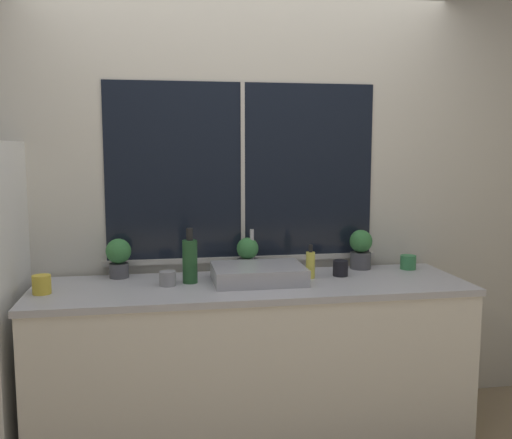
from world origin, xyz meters
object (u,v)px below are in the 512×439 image
Objects in this scene: potted_plant_center at (248,255)px; mug_black at (340,268)px; soap_bottle at (310,264)px; mug_yellow at (42,285)px; bottle_tall at (190,260)px; mug_grey at (168,278)px; mug_green at (408,262)px; potted_plant_left at (119,256)px; potted_plant_right at (361,248)px; sink at (258,273)px.

potted_plant_center is 2.35× the size of mug_black.
potted_plant_center reaches higher than soap_bottle.
bottle_tall is at bearing 8.37° from mug_yellow.
soap_bottle is 2.14× the size of mug_black.
mug_grey is (0.63, 0.07, -0.01)m from mug_yellow.
potted_plant_center is at bearing 26.57° from mug_grey.
bottle_tall is at bearing -174.38° from mug_green.
potted_plant_left reaches higher than mug_black.
potted_plant_left is 0.74× the size of bottle_tall.
soap_bottle is (0.33, -0.19, -0.03)m from potted_plant_center.
potted_plant_left is 1.44m from potted_plant_right.
soap_bottle reaches higher than mug_grey.
potted_plant_left is 1.07× the size of potted_plant_center.
sink is 0.23m from potted_plant_center.
mug_yellow is at bearing -176.10° from sink.
potted_plant_right reaches higher than mug_green.
potted_plant_left is at bearing 172.31° from mug_black.
potted_plant_right is (0.67, 0.23, 0.08)m from sink.
potted_plant_center is 1.10× the size of soap_bottle.
soap_bottle is (1.07, -0.19, -0.05)m from potted_plant_left.
bottle_tall is (-1.04, -0.19, 0.00)m from potted_plant_right.
soap_bottle is at bearing 6.15° from sink.
potted_plant_left is 0.74m from potted_plant_center.
bottle_tall reaches higher than potted_plant_left.
potted_plant_right reaches higher than potted_plant_left.
potted_plant_right reaches higher than soap_bottle.
sink is at bearing -16.48° from potted_plant_left.
sink is 0.38m from bottle_tall.
soap_bottle is 2.00× the size of mug_yellow.
mug_black is 1.00× the size of mug_grey.
potted_plant_right is 1.82m from mug_yellow.
sink is at bearing -170.22° from mug_green.
mug_black is (0.18, 0.02, -0.03)m from soap_bottle.
bottle_tall is at bearing -169.62° from potted_plant_right.
sink is 5.28× the size of mug_green.
potted_plant_right reaches higher than mug_yellow.
sink is 0.49m from mug_black.
potted_plant_right is 1.19m from mug_grey.
mug_yellow is (-1.61, -0.13, 0.00)m from mug_black.
potted_plant_left is at bearing 180.00° from potted_plant_right.
potted_plant_right is at bearing 9.54° from mug_yellow.
mug_green is (1.45, 0.17, 0.00)m from mug_grey.
bottle_tall reaches higher than mug_yellow.
soap_bottle is 0.68m from bottle_tall.
potted_plant_left is 1.09m from soap_bottle.
bottle_tall is 3.39× the size of mug_grey.
mug_green is at bearing -2.02° from potted_plant_left.
sink is 2.60× the size of soap_bottle.
potted_plant_right is at bearing 42.84° from mug_black.
mug_black is (1.25, -0.17, -0.08)m from potted_plant_left.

